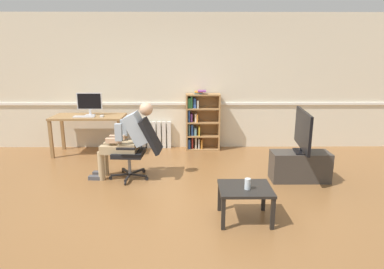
% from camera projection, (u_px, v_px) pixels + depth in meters
% --- Properties ---
extents(ground_plane, '(18.00, 18.00, 0.00)m').
position_uv_depth(ground_plane, '(181.00, 200.00, 4.42)').
color(ground_plane, brown).
extents(back_wall, '(12.00, 0.13, 2.70)m').
position_uv_depth(back_wall, '(184.00, 83.00, 6.67)').
color(back_wall, beige).
rests_on(back_wall, ground_plane).
extents(computer_desk, '(1.36, 0.66, 0.76)m').
position_uv_depth(computer_desk, '(89.00, 121.00, 6.34)').
color(computer_desk, '#9E7547').
rests_on(computer_desk, ground_plane).
extents(imac_monitor, '(0.48, 0.14, 0.43)m').
position_uv_depth(imac_monitor, '(89.00, 102.00, 6.33)').
color(imac_monitor, silver).
rests_on(imac_monitor, computer_desk).
extents(keyboard, '(0.40, 0.12, 0.02)m').
position_uv_depth(keyboard, '(84.00, 117.00, 6.18)').
color(keyboard, silver).
rests_on(keyboard, computer_desk).
extents(computer_mouse, '(0.06, 0.10, 0.03)m').
position_uv_depth(computer_mouse, '(102.00, 116.00, 6.20)').
color(computer_mouse, white).
rests_on(computer_mouse, computer_desk).
extents(bookshelf, '(0.68, 0.29, 1.22)m').
position_uv_depth(bookshelf, '(200.00, 121.00, 6.66)').
color(bookshelf, '#AD7F4C').
rests_on(bookshelf, ground_plane).
extents(radiator, '(0.71, 0.08, 0.56)m').
position_uv_depth(radiator, '(154.00, 135.00, 6.82)').
color(radiator, white).
rests_on(radiator, ground_plane).
extents(office_chair, '(0.84, 0.62, 0.96)m').
position_uv_depth(office_chair, '(139.00, 146.00, 5.08)').
color(office_chair, black).
rests_on(office_chair, ground_plane).
extents(person_seated, '(1.03, 0.41, 1.21)m').
position_uv_depth(person_seated, '(127.00, 138.00, 5.06)').
color(person_seated, tan).
rests_on(person_seated, ground_plane).
extents(tv_stand, '(0.88, 0.36, 0.46)m').
position_uv_depth(tv_stand, '(300.00, 166.00, 5.06)').
color(tv_stand, '#3D3833').
rests_on(tv_stand, ground_plane).
extents(tv_screen, '(0.24, 0.99, 0.64)m').
position_uv_depth(tv_screen, '(303.00, 131.00, 4.93)').
color(tv_screen, black).
rests_on(tv_screen, tv_stand).
extents(coffee_table, '(0.61, 0.52, 0.41)m').
position_uv_depth(coffee_table, '(245.00, 192.00, 3.83)').
color(coffee_table, black).
rests_on(coffee_table, ground_plane).
extents(drinking_glass, '(0.07, 0.07, 0.13)m').
position_uv_depth(drinking_glass, '(248.00, 184.00, 3.74)').
color(drinking_glass, silver).
rests_on(drinking_glass, coffee_table).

